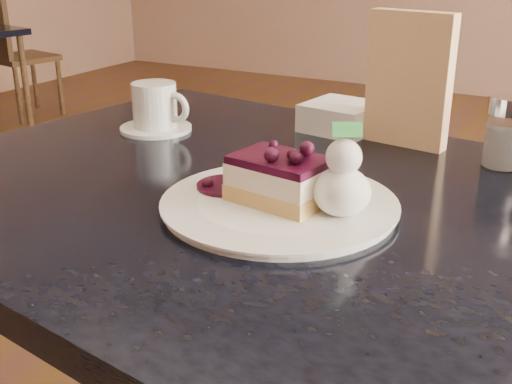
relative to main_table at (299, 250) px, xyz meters
The scene contains 9 objects.
main_table is the anchor object (origin of this frame).
dessert_plate 0.11m from the main_table, 99.01° to the right, with size 0.33×0.33×0.01m, color white.
cheesecake_slice 0.14m from the main_table, 99.01° to the right, with size 0.15×0.11×0.07m.
whipped_cream 0.17m from the main_table, 34.20° to the right, with size 0.08×0.08×0.07m.
berry_sauce 0.15m from the main_table, 156.10° to the right, with size 0.09×0.09×0.01m, color black.
coffee_set 0.47m from the main_table, 154.69° to the left, with size 0.15×0.14×0.10m.
menu_card 0.40m from the main_table, 80.23° to the left, with size 0.16×0.03×0.24m, color silver.
sugar_shaker 0.40m from the main_table, 49.63° to the left, with size 0.07×0.07×0.12m.
napkin_stack 0.40m from the main_table, 102.46° to the left, with size 0.13×0.13×0.06m, color white.
Camera 1 is at (0.43, -0.46, 1.19)m, focal length 45.00 mm.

